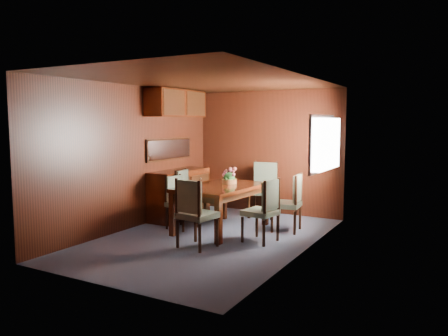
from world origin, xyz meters
The scene contains 11 objects.
ground centered at (0.00, 0.00, 0.00)m, with size 4.50×4.50×0.00m, color #3E4355.
room_shell centered at (-0.10, 0.33, 1.63)m, with size 3.06×4.52×2.41m.
sideboard centered at (-1.25, 1.00, 0.45)m, with size 0.48×1.40×0.90m, color black.
dining_table centered at (-0.09, 0.55, 0.64)m, with size 1.11×1.66×0.75m.
chair_left_near centered at (-0.80, 0.33, 0.50)m, with size 0.44×0.46×0.90m.
chair_left_far centered at (-0.88, 0.71, 0.53)m, with size 0.50×0.52×0.96m.
chair_right_near centered at (0.83, 0.21, 0.53)m, with size 0.50×0.51×0.96m.
chair_right_far centered at (0.94, 1.03, 0.53)m, with size 0.48×0.50×0.95m.
chair_head centered at (0.09, -0.56, 0.56)m, with size 0.53×0.52×1.00m.
chair_foot centered at (0.08, 1.89, 0.58)m, with size 0.56×0.55×1.04m.
flower_centerpiece centered at (-0.09, 0.81, 0.88)m, with size 0.27×0.27×0.27m.
Camera 1 is at (3.40, -5.65, 1.79)m, focal length 35.00 mm.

